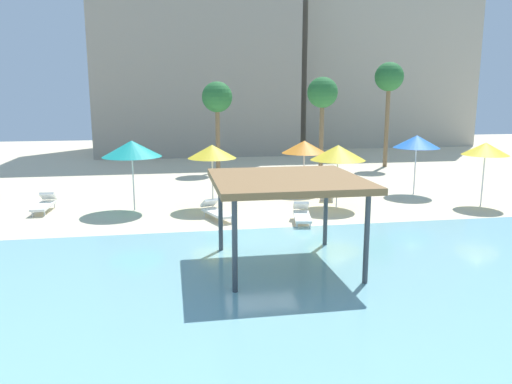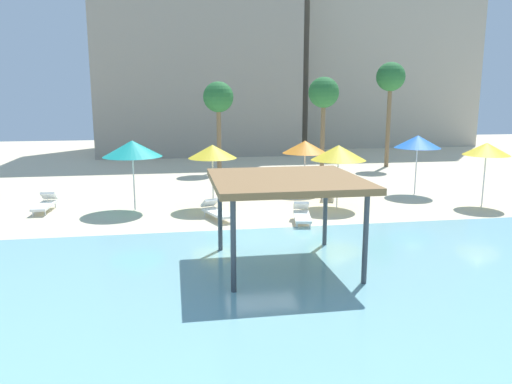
{
  "view_description": "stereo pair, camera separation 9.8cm",
  "coord_description": "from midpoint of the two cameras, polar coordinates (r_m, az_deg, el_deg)",
  "views": [
    {
      "loc": [
        -3.03,
        -15.62,
        4.82
      ],
      "look_at": [
        0.04,
        2.0,
        1.3
      ],
      "focal_mm": 34.69,
      "sensor_mm": 36.0,
      "label": 1
    },
    {
      "loc": [
        -2.93,
        -15.64,
        4.82
      ],
      "look_at": [
        0.04,
        2.0,
        1.3
      ],
      "focal_mm": 34.69,
      "sensor_mm": 36.0,
      "label": 2
    }
  ],
  "objects": [
    {
      "name": "palm_tree_2",
      "position": [
        31.48,
        7.58,
        11.07
      ],
      "size": [
        1.9,
        1.9,
        5.92
      ],
      "color": "brown",
      "rests_on": "ground"
    },
    {
      "name": "beach_umbrella_yellow_7",
      "position": [
        21.16,
        -5.22,
        4.66
      ],
      "size": [
        2.08,
        2.08,
        2.74
      ],
      "color": "silver",
      "rests_on": "ground"
    },
    {
      "name": "hotel_block_0",
      "position": [
        43.96,
        -7.16,
        15.37
      ],
      "size": [
        16.04,
        10.57,
        16.26
      ],
      "primitive_type": "cube",
      "color": "#9E9384",
      "rests_on": "ground"
    },
    {
      "name": "lounge_chair_3",
      "position": [
        23.75,
        8.22,
        0.12
      ],
      "size": [
        1.22,
        1.99,
        0.74
      ],
      "rotation": [
        0.0,
        0.0,
        -1.93
      ],
      "color": "white",
      "rests_on": "ground"
    },
    {
      "name": "beach_umbrella_teal_5",
      "position": [
        21.23,
        -14.27,
        4.86
      ],
      "size": [
        2.46,
        2.46,
        2.97
      ],
      "color": "silver",
      "rests_on": "ground"
    },
    {
      "name": "ground_plane",
      "position": [
        16.63,
        0.89,
        -5.72
      ],
      "size": [
        80.0,
        80.0,
        0.0
      ],
      "primitive_type": "plane",
      "color": "beige"
    },
    {
      "name": "palm_tree_3",
      "position": [
        31.32,
        -4.59,
        10.66
      ],
      "size": [
        1.9,
        1.9,
        5.65
      ],
      "color": "brown",
      "rests_on": "ground"
    },
    {
      "name": "beach_umbrella_yellow_1",
      "position": [
        23.72,
        24.85,
        4.53
      ],
      "size": [
        1.98,
        1.98,
        2.79
      ],
      "color": "silver",
      "rests_on": "ground"
    },
    {
      "name": "beach_umbrella_yellow_2",
      "position": [
        21.52,
        9.3,
        4.5
      ],
      "size": [
        2.36,
        2.36,
        2.72
      ],
      "color": "silver",
      "rests_on": "ground"
    },
    {
      "name": "palm_tree_0",
      "position": [
        34.63,
        15.01,
        12.4
      ],
      "size": [
        1.9,
        1.9,
        6.95
      ],
      "color": "brown",
      "rests_on": "ground"
    },
    {
      "name": "lagoon_water",
      "position": [
        11.82,
        5.76,
        -12.89
      ],
      "size": [
        44.0,
        13.5,
        0.04
      ],
      "primitive_type": "cube",
      "color": "#7AB7C1",
      "rests_on": "ground"
    },
    {
      "name": "lounge_chair_4",
      "position": [
        22.61,
        -23.31,
        -1.24
      ],
      "size": [
        0.7,
        1.93,
        0.74
      ],
      "rotation": [
        0.0,
        0.0,
        -1.62
      ],
      "color": "white",
      "rests_on": "ground"
    },
    {
      "name": "shade_pavilion",
      "position": [
        13.71,
        3.39,
        1.01
      ],
      "size": [
        4.08,
        4.08,
        2.58
      ],
      "color": "#42474C",
      "rests_on": "ground"
    },
    {
      "name": "hotel_block_1",
      "position": [
        52.23,
        13.64,
        17.05
      ],
      "size": [
        16.63,
        9.63,
        20.94
      ],
      "primitive_type": "cube",
      "color": "#B2A893",
      "rests_on": "ground"
    },
    {
      "name": "lounge_chair_1",
      "position": [
        19.05,
        5.17,
        -2.54
      ],
      "size": [
        0.95,
        1.98,
        0.74
      ],
      "rotation": [
        0.0,
        0.0,
        -1.76
      ],
      "color": "white",
      "rests_on": "ground"
    },
    {
      "name": "beach_umbrella_orange_4",
      "position": [
        24.81,
        5.48,
        5.2
      ],
      "size": [
        2.25,
        2.25,
        2.59
      ],
      "color": "silver",
      "rests_on": "ground"
    },
    {
      "name": "lounge_chair_2",
      "position": [
        19.58,
        -4.82,
        -2.16
      ],
      "size": [
        1.22,
        1.99,
        0.74
      ],
      "rotation": [
        0.0,
        0.0,
        -1.21
      ],
      "color": "white",
      "rests_on": "ground"
    },
    {
      "name": "beach_umbrella_blue_6",
      "position": [
        25.31,
        17.93,
        5.55
      ],
      "size": [
        2.21,
        2.21,
        2.9
      ],
      "color": "silver",
      "rests_on": "ground"
    }
  ]
}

